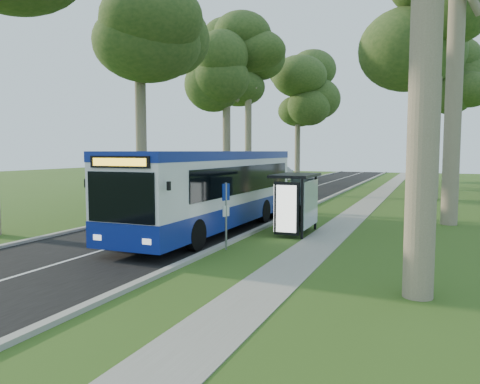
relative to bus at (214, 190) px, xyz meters
The scene contains 18 objects.
ground 2.48m from the bus, 11.38° to the right, with size 120.00×120.00×0.00m, color #38581B.
road 9.96m from the bus, 100.32° to the left, with size 7.00×100.00×0.02m, color black.
kerb_east 9.95m from the bus, 79.76° to the left, with size 0.25×100.00×0.12m, color #9E9B93.
kerb_west 11.12m from the bus, 118.58° to the left, with size 0.25×100.00×0.12m, color #9E9B93.
centre_line 9.96m from the bus, 100.32° to the left, with size 0.12×100.00×0.01m, color white.
footpath 10.89m from the bus, 63.83° to the left, with size 1.50×100.00×0.02m, color gray.
bus is the anchor object (origin of this frame).
bus_stop_sign 3.88m from the bus, 58.19° to the right, with size 0.15×0.32×2.30m.
bus_shelter 3.49m from the bus, ahead, with size 1.57×2.85×2.43m.
litter_bin 3.74m from the bus, 21.25° to the left, with size 0.60×0.60×1.05m.
car_white 26.22m from the bus, 104.87° to the left, with size 1.72×4.28×1.46m, color silver.
car_silver 33.35m from the bus, 103.52° to the left, with size 1.77×5.07×1.67m, color #B2B5BB.
tree_west_b 15.31m from the bus, 138.86° to the left, with size 5.20×5.20×15.80m.
tree_west_c 20.92m from the bus, 112.35° to the left, with size 5.20×5.20×13.91m.
tree_west_d 30.86m from the bus, 108.51° to the left, with size 5.20×5.20×15.98m.
tree_west_e 39.23m from the bus, 100.18° to the left, with size 5.20×5.20×14.08m.
tree_east_c 22.29m from the bus, 64.17° to the left, with size 5.20×5.20×16.68m.
tree_east_d 32.56m from the bus, 71.81° to the left, with size 5.20×5.20×14.86m.
Camera 1 is at (6.72, -17.28, 3.35)m, focal length 35.00 mm.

